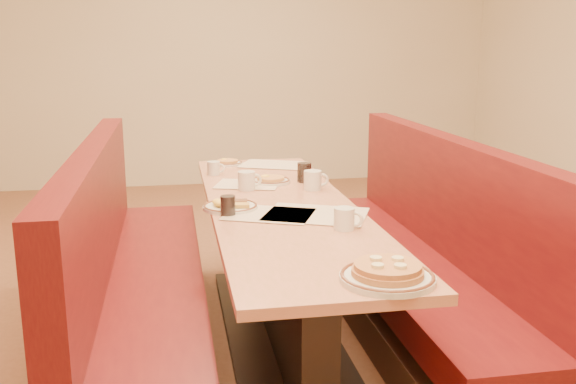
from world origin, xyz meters
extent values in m
plane|color=#9E6647|center=(0.00, 0.00, 0.00)|extent=(8.00, 8.00, 0.00)
cube|color=beige|center=(0.00, 4.00, 1.40)|extent=(6.00, 0.04, 2.80)
cube|color=black|center=(0.00, 0.00, 0.03)|extent=(0.55, 1.88, 0.06)
cube|color=black|center=(0.00, 0.00, 0.35)|extent=(0.15, 1.75, 0.71)
cube|color=#D57A62|center=(0.00, 0.00, 0.73)|extent=(0.70, 2.50, 0.04)
cube|color=#4C3326|center=(-0.68, 0.00, 0.10)|extent=(0.55, 2.50, 0.20)
cube|color=#621310|center=(-0.68, 0.00, 0.37)|extent=(0.55, 2.50, 0.16)
cube|color=#621310|center=(-0.89, 0.00, 0.75)|extent=(0.12, 2.50, 0.60)
cube|color=#4C3326|center=(0.68, 0.00, 0.10)|extent=(0.55, 2.50, 0.20)
cube|color=#621310|center=(0.68, 0.00, 0.37)|extent=(0.55, 2.50, 0.16)
cube|color=#621310|center=(0.89, 0.00, 0.75)|extent=(0.12, 2.50, 0.60)
cube|color=beige|center=(-0.09, -0.20, 0.75)|extent=(0.47, 0.42, 0.00)
cube|color=beige|center=(0.12, -0.24, 0.75)|extent=(0.55, 0.49, 0.00)
cube|color=beige|center=(-0.11, 0.46, 0.75)|extent=(0.41, 0.35, 0.00)
cube|color=beige|center=(0.12, 1.03, 0.75)|extent=(0.49, 0.44, 0.00)
cylinder|color=silver|center=(0.17, -1.10, 0.76)|extent=(0.32, 0.32, 0.02)
torus|color=brown|center=(0.17, -1.10, 0.77)|extent=(0.31, 0.31, 0.01)
cylinder|color=#B87542|center=(0.17, -1.10, 0.78)|extent=(0.24, 0.24, 0.02)
cylinder|color=#B87542|center=(0.17, -1.10, 0.80)|extent=(0.22, 0.22, 0.02)
cylinder|color=beige|center=(0.21, -1.07, 0.82)|extent=(0.04, 0.04, 0.01)
cylinder|color=beige|center=(0.14, -1.06, 0.82)|extent=(0.04, 0.04, 0.01)
cylinder|color=beige|center=(0.12, -1.13, 0.82)|extent=(0.04, 0.04, 0.01)
cylinder|color=beige|center=(0.19, -1.14, 0.82)|extent=(0.04, 0.04, 0.01)
cylinder|color=silver|center=(-0.26, -0.05, 0.76)|extent=(0.26, 0.26, 0.02)
torus|color=brown|center=(-0.26, -0.05, 0.77)|extent=(0.26, 0.26, 0.01)
ellipsoid|color=yellow|center=(-0.31, -0.07, 0.78)|extent=(0.07, 0.07, 0.04)
ellipsoid|color=yellow|center=(-0.28, -0.10, 0.78)|extent=(0.06, 0.06, 0.03)
ellipsoid|color=yellow|center=(-0.31, -0.03, 0.78)|extent=(0.05, 0.05, 0.03)
cylinder|color=brown|center=(-0.22, -0.04, 0.78)|extent=(0.09, 0.03, 0.02)
cylinder|color=brown|center=(-0.22, -0.01, 0.78)|extent=(0.09, 0.03, 0.02)
cube|color=gold|center=(-0.21, -0.10, 0.78)|extent=(0.09, 0.07, 0.02)
cylinder|color=silver|center=(0.02, 0.49, 0.76)|extent=(0.22, 0.22, 0.02)
torus|color=brown|center=(0.02, 0.49, 0.77)|extent=(0.22, 0.22, 0.01)
cylinder|color=#D3934A|center=(0.02, 0.49, 0.78)|extent=(0.15, 0.15, 0.02)
ellipsoid|color=yellow|center=(-0.01, 0.51, 0.78)|extent=(0.05, 0.05, 0.02)
cylinder|color=silver|center=(-0.17, 1.10, 0.76)|extent=(0.19, 0.19, 0.01)
torus|color=brown|center=(-0.17, 1.10, 0.76)|extent=(0.19, 0.19, 0.01)
cylinder|color=#D3934A|center=(-0.17, 1.10, 0.77)|extent=(0.14, 0.14, 0.01)
ellipsoid|color=yellow|center=(-0.19, 1.12, 0.78)|extent=(0.04, 0.04, 0.02)
cylinder|color=silver|center=(0.19, -0.49, 0.80)|extent=(0.09, 0.09, 0.09)
torus|color=silver|center=(0.23, -0.50, 0.80)|extent=(0.07, 0.04, 0.07)
cylinder|color=black|center=(0.19, -0.49, 0.84)|extent=(0.08, 0.08, 0.01)
cylinder|color=silver|center=(-0.13, 0.34, 0.80)|extent=(0.09, 0.09, 0.10)
torus|color=silver|center=(-0.08, 0.35, 0.80)|extent=(0.07, 0.02, 0.07)
cylinder|color=black|center=(-0.13, 0.34, 0.84)|extent=(0.08, 0.08, 0.01)
cylinder|color=silver|center=(0.22, 0.28, 0.80)|extent=(0.10, 0.10, 0.10)
torus|color=silver|center=(0.27, 0.28, 0.80)|extent=(0.07, 0.02, 0.07)
cylinder|color=black|center=(0.22, 0.28, 0.85)|extent=(0.08, 0.08, 0.01)
cylinder|color=silver|center=(-0.28, 0.78, 0.79)|extent=(0.08, 0.08, 0.08)
torus|color=silver|center=(-0.24, 0.77, 0.79)|extent=(0.06, 0.02, 0.06)
cylinder|color=black|center=(-0.28, 0.78, 0.83)|extent=(0.06, 0.06, 0.01)
cylinder|color=black|center=(-0.28, -0.18, 0.80)|extent=(0.06, 0.06, 0.09)
cylinder|color=silver|center=(-0.28, -0.18, 0.80)|extent=(0.07, 0.07, 0.09)
cylinder|color=black|center=(0.21, 0.49, 0.80)|extent=(0.08, 0.08, 0.11)
cylinder|color=silver|center=(0.21, 0.49, 0.81)|extent=(0.08, 0.08, 0.11)
camera|label=1|loc=(-0.52, -3.01, 1.52)|focal=40.00mm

